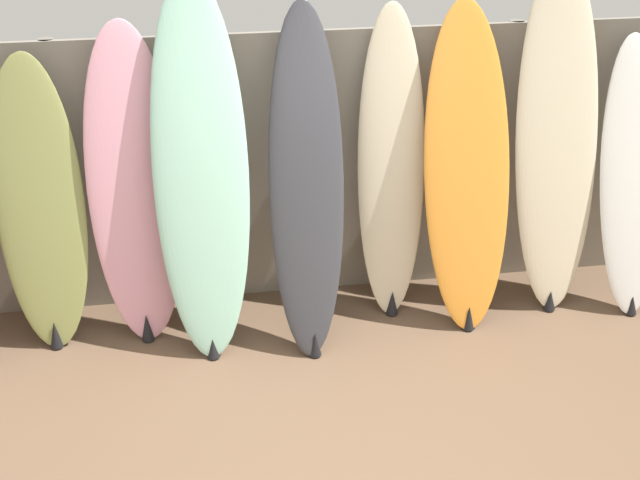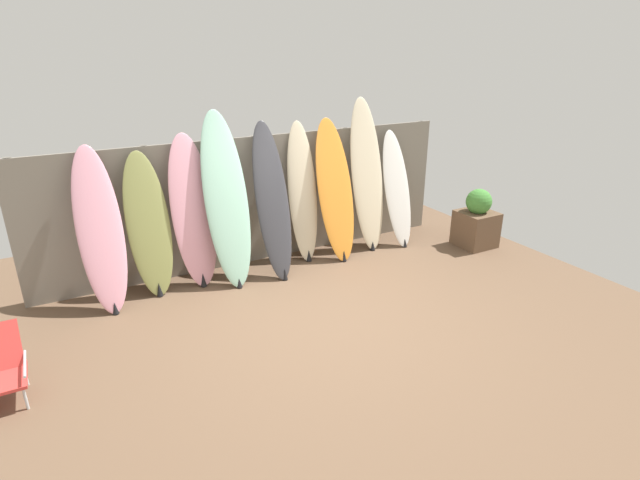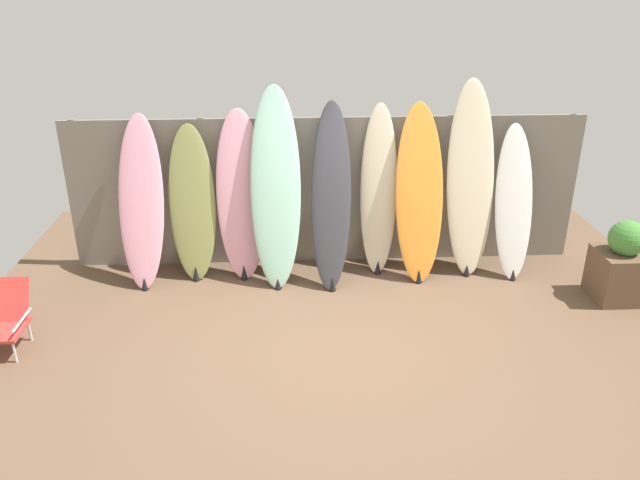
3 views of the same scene
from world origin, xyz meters
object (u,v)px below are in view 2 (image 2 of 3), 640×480
Objects in this scene: surfboard_cream_5 at (303,194)px; surfboard_orange_6 at (335,192)px; surfboard_pink_2 at (193,213)px; surfboard_charcoal_4 at (272,202)px; surfboard_seafoam_3 at (226,201)px; surfboard_olive_1 at (149,227)px; planter_box at (476,222)px; surfboard_white_8 at (397,190)px; surfboard_cream_7 at (367,176)px; surfboard_pink_0 at (100,231)px.

surfboard_orange_6 is at bearing -19.83° from surfboard_cream_5.
surfboard_charcoal_4 is at bearing -9.45° from surfboard_pink_2.
surfboard_seafoam_3 is 1.64m from surfboard_orange_6.
surfboard_orange_6 is at bearing -2.08° from surfboard_olive_1.
surfboard_charcoal_4 is 2.23× the size of planter_box.
surfboard_charcoal_4 is (1.58, -0.17, 0.13)m from surfboard_olive_1.
surfboard_pink_2 is at bearing 170.55° from surfboard_charcoal_4.
surfboard_white_8 is 1.33m from planter_box.
surfboard_pink_2 is 0.88× the size of surfboard_seafoam_3.
surfboard_orange_6 is 1.15× the size of surfboard_white_8.
surfboard_cream_5 is 0.88× the size of surfboard_cream_7.
surfboard_orange_6 is (3.15, -0.02, 0.04)m from surfboard_pink_0.
surfboard_orange_6 reaches higher than surfboard_pink_0.
surfboard_cream_5 is (2.70, 0.14, 0.03)m from surfboard_pink_0.
planter_box is at bearing -19.13° from surfboard_cream_5.
surfboard_seafoam_3 is 1.11× the size of surfboard_orange_6.
surfboard_cream_7 is (1.05, -0.07, 0.15)m from surfboard_cream_5.
surfboard_white_8 reaches higher than planter_box.
surfboard_pink_2 reaches higher than surfboard_olive_1.
surfboard_olive_1 is 4.80m from planter_box.
surfboard_pink_2 is at bearing 178.52° from surfboard_white_8.
surfboard_orange_6 is 2.32m from planter_box.
planter_box is (3.75, -0.68, -0.71)m from surfboard_seafoam_3.
planter_box is at bearing -8.08° from surfboard_pink_0.
surfboard_charcoal_4 is at bearing -177.65° from surfboard_white_8.
surfboard_orange_6 reaches higher than surfboard_pink_2.
surfboard_pink_2 is at bearing 0.00° from surfboard_olive_1.
surfboard_charcoal_4 is at bearing -6.12° from surfboard_olive_1.
surfboard_seafoam_3 is at bearing -2.36° from surfboard_pink_0.
surfboard_pink_0 is 1.52m from surfboard_seafoam_3.
surfboard_charcoal_4 reaches higher than surfboard_pink_0.
planter_box is (2.12, -0.73, -0.59)m from surfboard_orange_6.
planter_box is (4.71, -0.82, -0.48)m from surfboard_olive_1.
surfboard_seafoam_3 reaches higher than surfboard_pink_2.
surfboard_cream_7 is at bearing -0.06° from surfboard_pink_2.
surfboard_cream_7 reaches higher than surfboard_pink_0.
surfboard_cream_5 is 1.14× the size of surfboard_white_8.
surfboard_pink_0 is 1.12m from surfboard_pink_2.
surfboard_pink_0 reaches higher than surfboard_olive_1.
surfboard_white_8 is at bearing 0.66° from surfboard_orange_6.
surfboard_cream_7 is 1.87m from planter_box.
planter_box is (2.56, -0.89, -0.58)m from surfboard_cream_5.
surfboard_pink_0 is 0.84× the size of surfboard_cream_7.
surfboard_cream_5 is 1.57m from surfboard_white_8.
surfboard_cream_7 is (3.20, -0.00, 0.24)m from surfboard_olive_1.
surfboard_pink_2 is at bearing 3.88° from surfboard_pink_0.
surfboard_olive_1 is at bearing 179.95° from surfboard_cream_7.
surfboard_white_8 is at bearing 2.35° from surfboard_charcoal_4.
surfboard_pink_2 is at bearing 179.94° from surfboard_cream_7.
surfboard_seafoam_3 reaches higher than surfboard_cream_5.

